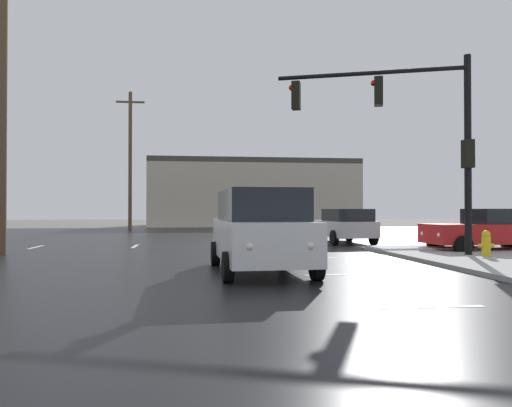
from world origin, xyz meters
TOP-DOWN VIEW (x-y plane):
  - ground_plane at (0.00, 0.00)m, footprint 120.00×120.00m
  - road_asphalt at (0.00, 0.00)m, footprint 44.00×44.00m
  - snow_strip_curbside at (5.00, -4.00)m, footprint 4.00×1.60m
  - lane_markings at (1.20, -1.38)m, footprint 36.15×36.15m
  - traffic_signal_mast at (3.49, -6.11)m, footprint 5.89×2.37m
  - fire_hydrant at (5.27, -7.33)m, footprint 0.48×0.26m
  - strip_building_background at (2.42, 27.73)m, footprint 20.11×8.00m
  - suv_white at (-1.95, -9.24)m, footprint 2.30×4.89m
  - sedan_silver at (3.33, 0.77)m, footprint 2.16×4.59m
  - sedan_red at (7.22, -4.61)m, footprint 4.59×2.16m
  - utility_pole_mid at (-10.09, -3.42)m, footprint 2.20×0.28m
  - utility_pole_distant at (-8.41, 18.34)m, footprint 2.20×0.28m

SIDE VIEW (x-z plane):
  - ground_plane at x=0.00m, z-range 0.00..0.00m
  - road_asphalt at x=0.00m, z-range 0.00..0.02m
  - lane_markings at x=1.20m, z-range 0.02..0.03m
  - snow_strip_curbside at x=5.00m, z-range 0.14..0.20m
  - fire_hydrant at x=5.27m, z-range 0.14..0.93m
  - sedan_silver at x=3.33m, z-range 0.06..1.64m
  - sedan_red at x=7.22m, z-range 0.06..1.64m
  - suv_white at x=-1.95m, z-range 0.08..2.11m
  - strip_building_background at x=2.42m, z-range 0.00..6.44m
  - traffic_signal_mast at x=3.49m, z-range 1.22..7.59m
  - utility_pole_mid at x=-10.09m, z-range 0.22..11.00m
  - utility_pole_distant at x=-8.41m, z-range 0.22..11.06m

